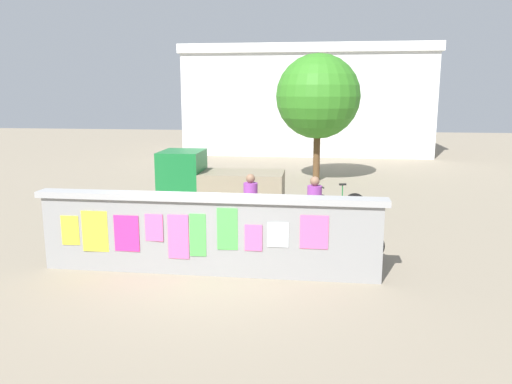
% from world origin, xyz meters
% --- Properties ---
extents(ground, '(60.00, 60.00, 0.00)m').
position_xyz_m(ground, '(0.00, 8.00, 0.00)').
color(ground, gray).
extents(poster_wall, '(6.89, 0.42, 1.60)m').
position_xyz_m(poster_wall, '(-0.00, -0.00, 0.83)').
color(poster_wall, gray).
rests_on(poster_wall, ground).
extents(auto_rickshaw_truck, '(3.62, 1.56, 1.85)m').
position_xyz_m(auto_rickshaw_truck, '(-0.93, 5.05, 0.90)').
color(auto_rickshaw_truck, black).
rests_on(auto_rickshaw_truck, ground).
extents(motorcycle, '(1.90, 0.56, 0.87)m').
position_xyz_m(motorcycle, '(-2.33, 1.28, 0.46)').
color(motorcycle, black).
rests_on(motorcycle, ground).
extents(bicycle_near, '(1.70, 0.44, 0.95)m').
position_xyz_m(bicycle_near, '(2.70, 1.12, 0.36)').
color(bicycle_near, black).
rests_on(bicycle_near, ground).
extents(bicycle_far, '(1.66, 0.60, 0.95)m').
position_xyz_m(bicycle_far, '(2.64, 5.17, 0.36)').
color(bicycle_far, black).
rests_on(bicycle_far, ground).
extents(person_walking, '(0.45, 0.45, 1.62)m').
position_xyz_m(person_walking, '(0.49, 2.49, 0.99)').
color(person_walking, yellow).
rests_on(person_walking, ground).
extents(person_bystander, '(0.44, 0.44, 1.62)m').
position_xyz_m(person_bystander, '(2.03, 2.31, 0.99)').
color(person_bystander, '#D83F72').
rests_on(person_bystander, ground).
extents(tree_roadside, '(3.34, 3.34, 5.05)m').
position_xyz_m(tree_roadside, '(1.94, 11.18, 3.37)').
color(tree_roadside, brown).
rests_on(tree_roadside, ground).
extents(building_background, '(14.15, 4.88, 6.14)m').
position_xyz_m(building_background, '(1.19, 20.89, 3.09)').
color(building_background, silver).
rests_on(building_background, ground).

